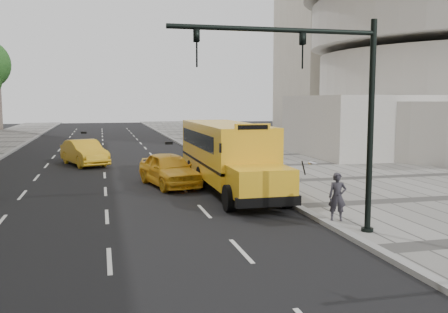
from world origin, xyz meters
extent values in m
plane|color=black|center=(0.00, 0.00, 0.00)|extent=(140.00, 140.00, 0.00)
cube|color=gray|center=(12.00, 0.00, 0.07)|extent=(12.00, 140.00, 0.15)
cube|color=gray|center=(6.00, 0.00, 0.07)|extent=(0.30, 140.00, 0.15)
cube|color=silver|center=(17.00, 10.00, 2.20)|extent=(8.00, 10.00, 4.40)
cube|color=yellow|center=(4.50, -0.05, 1.77)|extent=(2.50, 9.00, 2.45)
cube|color=yellow|center=(4.50, -5.55, 1.10)|extent=(2.20, 2.00, 1.10)
cube|color=black|center=(4.50, -6.43, 0.55)|extent=(2.38, 0.25, 0.35)
cube|color=black|center=(4.50, -0.05, 1.25)|extent=(2.52, 9.00, 0.12)
cube|color=black|center=(4.50, -4.49, 2.25)|extent=(2.05, 0.10, 0.90)
cube|color=black|center=(4.50, 0.45, 2.25)|extent=(2.52, 7.50, 0.70)
cube|color=yellow|center=(4.50, -4.50, 3.05)|extent=(1.40, 0.12, 0.28)
ellipsoid|color=silver|center=(6.02, -6.95, 1.90)|extent=(0.32, 0.32, 0.14)
cylinder|color=black|center=(5.78, -6.73, 1.70)|extent=(0.36, 0.47, 0.58)
cylinder|color=black|center=(3.37, -5.25, 0.50)|extent=(0.30, 1.00, 1.00)
cylinder|color=black|center=(5.63, -5.25, 0.50)|extent=(0.30, 1.00, 1.00)
cylinder|color=black|center=(3.37, -0.05, 0.50)|extent=(0.30, 1.00, 1.00)
cylinder|color=black|center=(5.63, -0.05, 0.50)|extent=(0.30, 1.00, 1.00)
cylinder|color=black|center=(3.37, 2.45, 0.50)|extent=(0.30, 1.00, 1.00)
cylinder|color=black|center=(5.63, 2.45, 0.50)|extent=(0.30, 1.00, 1.00)
imported|color=yellow|center=(1.98, 0.78, 0.80)|extent=(2.85, 4.98, 1.60)
imported|color=yellow|center=(-2.18, 9.69, 0.80)|extent=(3.25, 5.12, 1.59)
imported|color=#2F2D35|center=(6.33, -8.01, 0.94)|extent=(0.67, 0.55, 1.58)
cylinder|color=black|center=(6.60, -9.48, 3.20)|extent=(0.18, 0.18, 6.40)
cylinder|color=black|center=(6.60, -9.48, 0.12)|extent=(0.36, 0.36, 0.25)
cylinder|color=black|center=(3.60, -9.48, 6.00)|extent=(6.00, 0.14, 0.14)
imported|color=black|center=(4.40, -9.48, 5.45)|extent=(0.16, 0.20, 1.00)
imported|color=black|center=(1.40, -9.48, 5.45)|extent=(0.16, 0.20, 1.00)
camera|label=1|loc=(-1.11, -22.69, 4.08)|focal=40.00mm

